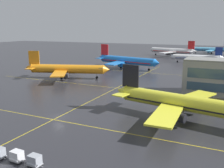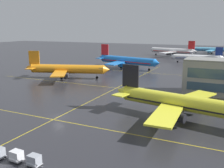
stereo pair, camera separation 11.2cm
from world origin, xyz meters
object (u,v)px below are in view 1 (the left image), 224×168
at_px(airliner_second_row, 66,69).
at_px(airliner_third_row, 126,60).
at_px(airliner_far_left_stand, 197,57).
at_px(baggage_cart_row_fifth, 17,156).
at_px(baggage_cart_row_rightmost, 34,160).
at_px(airliner_distant_taxiway, 210,49).
at_px(airliner_front_gate, 183,103).
at_px(airliner_far_right_stand, 172,51).

bearing_deg(airliner_second_row, airliner_third_row, 71.54).
relative_size(airliner_second_row, airliner_far_left_stand, 1.12).
distance_m(airliner_far_left_stand, baggage_cart_row_fifth, 139.56).
distance_m(baggage_cart_row_fifth, baggage_cart_row_rightmost, 3.58).
xyz_separation_m(airliner_third_row, airliner_distant_taxiway, (34.21, 108.49, -0.68)).
xyz_separation_m(airliner_far_left_stand, airliner_distant_taxiway, (2.23, 69.79, 0.07)).
bearing_deg(airliner_front_gate, baggage_cart_row_rightmost, -118.52).
distance_m(airliner_far_right_stand, baggage_cart_row_fifth, 174.21).
relative_size(airliner_front_gate, airliner_far_left_stand, 1.17).
relative_size(airliner_third_row, airliner_distant_taxiway, 1.19).
height_order(airliner_distant_taxiway, baggage_cart_row_fifth, airliner_distant_taxiway).
bearing_deg(airliner_far_right_stand, baggage_cart_row_fifth, -85.71).
xyz_separation_m(airliner_third_row, baggage_cart_row_fifth, (21.92, -100.49, -3.23)).
bearing_deg(baggage_cart_row_rightmost, airliner_second_row, 121.40).
xyz_separation_m(airliner_distant_taxiway, baggage_cart_row_rightmost, (-8.71, -208.83, -2.55)).
bearing_deg(baggage_cart_row_rightmost, airliner_far_left_stand, 87.33).
bearing_deg(airliner_far_left_stand, airliner_far_right_stand, 123.77).
xyz_separation_m(baggage_cart_row_fifth, baggage_cart_row_rightmost, (3.58, 0.14, 0.00)).
distance_m(airliner_front_gate, airliner_third_row, 81.01).
height_order(airliner_front_gate, airliner_second_row, airliner_front_gate).
bearing_deg(airliner_distant_taxiway, baggage_cart_row_fifth, -93.37).
bearing_deg(airliner_distant_taxiway, airliner_far_right_stand, -125.66).
relative_size(airliner_third_row, baggage_cart_row_fifth, 14.26).
bearing_deg(airliner_far_left_stand, airliner_third_row, -129.57).
bearing_deg(airliner_distant_taxiway, airliner_far_left_stand, -91.83).
bearing_deg(baggage_cart_row_rightmost, airliner_third_row, 104.26).
bearing_deg(airliner_far_left_stand, airliner_front_gate, -84.37).
relative_size(airliner_front_gate, baggage_cart_row_rightmost, 13.76).
bearing_deg(airliner_second_row, airliner_far_left_stand, 59.77).
bearing_deg(airliner_third_row, airliner_distant_taxiway, 72.50).
relative_size(airliner_distant_taxiway, baggage_cart_row_rightmost, 12.00).
relative_size(airliner_far_right_stand, baggage_cart_row_rightmost, 14.11).
bearing_deg(airliner_third_row, airliner_far_left_stand, 50.43).
bearing_deg(airliner_third_row, baggage_cart_row_fifth, -77.70).
height_order(airliner_front_gate, airliner_far_left_stand, airliner_front_gate).
bearing_deg(baggage_cart_row_fifth, airliner_distant_taxiway, 86.63).
xyz_separation_m(airliner_far_left_stand, baggage_cart_row_fifth, (-10.06, -139.18, -2.48)).
bearing_deg(airliner_third_row, airliner_far_right_stand, 83.07).
height_order(airliner_far_left_stand, baggage_cart_row_fifth, airliner_far_left_stand).
distance_m(airliner_front_gate, airliner_second_row, 63.35).
bearing_deg(airliner_distant_taxiway, airliner_front_gate, -87.30).
height_order(airliner_front_gate, airliner_distant_taxiway, airliner_front_gate).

